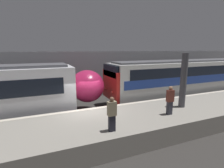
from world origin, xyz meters
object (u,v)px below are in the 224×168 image
at_px(person_waiting, 170,100).
at_px(person_walking, 112,113).
at_px(support_pillar_near, 183,81).
at_px(train_boxy, 185,79).

height_order(person_waiting, person_walking, person_waiting).
distance_m(support_pillar_near, person_waiting, 1.97).
relative_size(support_pillar_near, person_waiting, 2.09).
bearing_deg(support_pillar_near, train_boxy, 42.96).
distance_m(support_pillar_near, person_walking, 5.57).
height_order(support_pillar_near, train_boxy, support_pillar_near).
distance_m(person_waiting, person_walking, 3.77).
xyz_separation_m(support_pillar_near, person_waiting, (-1.62, -0.75, -0.83)).
bearing_deg(support_pillar_near, person_waiting, -155.24).
bearing_deg(person_walking, support_pillar_near, 14.29).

